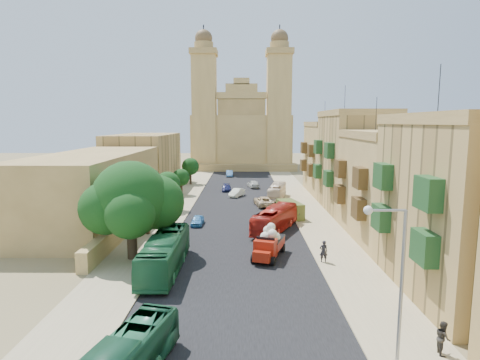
{
  "coord_description": "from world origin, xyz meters",
  "views": [
    {
      "loc": [
        0.47,
        -30.66,
        12.12
      ],
      "look_at": [
        0.0,
        26.0,
        4.0
      ],
      "focal_mm": 30.0,
      "sensor_mm": 36.0,
      "label": 1
    }
  ],
  "objects_px": {
    "street_tree_a": "(147,205)",
    "car_white_b": "(253,184)",
    "car_cream": "(264,201)",
    "church": "(242,132)",
    "olive_pickup": "(290,210)",
    "red_truck": "(269,243)",
    "ficus_tree": "(131,201)",
    "bus_red_east": "(275,219)",
    "streetlamp": "(393,267)",
    "street_tree_b": "(168,184)",
    "pedestrian_b": "(443,338)",
    "bus_green_north": "(165,253)",
    "car_blue_a": "(197,220)",
    "car_white_a": "(237,193)",
    "car_dkblue": "(226,188)",
    "pedestrian_a": "(324,251)",
    "pedestrian_c": "(300,214)",
    "street_tree_c": "(181,178)",
    "street_tree_d": "(190,167)"
  },
  "relations": [
    {
      "from": "olive_pickup",
      "to": "car_cream",
      "type": "height_order",
      "value": "olive_pickup"
    },
    {
      "from": "car_white_a",
      "to": "car_cream",
      "type": "distance_m",
      "value": 8.55
    },
    {
      "from": "pedestrian_c",
      "to": "ficus_tree",
      "type": "bearing_deg",
      "value": -36.33
    },
    {
      "from": "car_blue_a",
      "to": "olive_pickup",
      "type": "bearing_deg",
      "value": 22.31
    },
    {
      "from": "car_cream",
      "to": "church",
      "type": "bearing_deg",
      "value": -95.37
    },
    {
      "from": "car_white_a",
      "to": "pedestrian_b",
      "type": "relative_size",
      "value": 2.19
    },
    {
      "from": "pedestrian_b",
      "to": "streetlamp",
      "type": "bearing_deg",
      "value": 116.5
    },
    {
      "from": "car_white_b",
      "to": "street_tree_a",
      "type": "bearing_deg",
      "value": 56.56
    },
    {
      "from": "car_dkblue",
      "to": "car_white_b",
      "type": "xyz_separation_m",
      "value": [
        4.89,
        3.68,
        0.15
      ]
    },
    {
      "from": "olive_pickup",
      "to": "pedestrian_a",
      "type": "height_order",
      "value": "olive_pickup"
    },
    {
      "from": "ficus_tree",
      "to": "pedestrian_a",
      "type": "height_order",
      "value": "ficus_tree"
    },
    {
      "from": "streetlamp",
      "to": "red_truck",
      "type": "distance_m",
      "value": 17.53
    },
    {
      "from": "street_tree_b",
      "to": "pedestrian_a",
      "type": "xyz_separation_m",
      "value": [
        17.5,
        -20.84,
        -2.68
      ]
    },
    {
      "from": "ficus_tree",
      "to": "bus_green_north",
      "type": "distance_m",
      "value": 5.91
    },
    {
      "from": "street_tree_a",
      "to": "car_white_b",
      "type": "xyz_separation_m",
      "value": [
        12.35,
        31.72,
        -2.58
      ]
    },
    {
      "from": "ficus_tree",
      "to": "car_dkblue",
      "type": "bearing_deg",
      "value": 79.19
    },
    {
      "from": "car_blue_a",
      "to": "pedestrian_a",
      "type": "xyz_separation_m",
      "value": [
        12.5,
        -12.75,
        0.41
      ]
    },
    {
      "from": "ficus_tree",
      "to": "car_blue_a",
      "type": "xyz_separation_m",
      "value": [
        4.42,
        11.91,
        -4.67
      ]
    },
    {
      "from": "street_tree_a",
      "to": "street_tree_c",
      "type": "xyz_separation_m",
      "value": [
        0.0,
        24.0,
        -0.32
      ]
    },
    {
      "from": "bus_green_north",
      "to": "bus_red_east",
      "type": "height_order",
      "value": "bus_green_north"
    },
    {
      "from": "red_truck",
      "to": "car_white_a",
      "type": "relative_size",
      "value": 1.38
    },
    {
      "from": "pedestrian_b",
      "to": "red_truck",
      "type": "bearing_deg",
      "value": 35.96
    },
    {
      "from": "street_tree_d",
      "to": "car_white_a",
      "type": "height_order",
      "value": "street_tree_d"
    },
    {
      "from": "street_tree_a",
      "to": "streetlamp",
      "type": "relative_size",
      "value": 0.6
    },
    {
      "from": "church",
      "to": "street_tree_c",
      "type": "height_order",
      "value": "church"
    },
    {
      "from": "car_white_a",
      "to": "car_dkblue",
      "type": "bearing_deg",
      "value": 132.62
    },
    {
      "from": "street_tree_b",
      "to": "car_cream",
      "type": "distance_m",
      "value": 14.11
    },
    {
      "from": "red_truck",
      "to": "church",
      "type": "bearing_deg",
      "value": 92.15
    },
    {
      "from": "street_tree_b",
      "to": "red_truck",
      "type": "bearing_deg",
      "value": -56.93
    },
    {
      "from": "car_dkblue",
      "to": "pedestrian_a",
      "type": "height_order",
      "value": "pedestrian_a"
    },
    {
      "from": "ficus_tree",
      "to": "bus_red_east",
      "type": "bearing_deg",
      "value": 34.8
    },
    {
      "from": "church",
      "to": "street_tree_a",
      "type": "height_order",
      "value": "church"
    },
    {
      "from": "car_blue_a",
      "to": "car_white_a",
      "type": "height_order",
      "value": "car_white_a"
    },
    {
      "from": "street_tree_a",
      "to": "red_truck",
      "type": "relative_size",
      "value": 0.9
    },
    {
      "from": "streetlamp",
      "to": "car_white_a",
      "type": "height_order",
      "value": "streetlamp"
    },
    {
      "from": "street_tree_b",
      "to": "pedestrian_a",
      "type": "bearing_deg",
      "value": -49.97
    },
    {
      "from": "streetlamp",
      "to": "car_cream",
      "type": "relative_size",
      "value": 1.61
    },
    {
      "from": "car_dkblue",
      "to": "red_truck",
      "type": "bearing_deg",
      "value": -83.07
    },
    {
      "from": "street_tree_c",
      "to": "bus_red_east",
      "type": "height_order",
      "value": "street_tree_c"
    },
    {
      "from": "streetlamp",
      "to": "car_white_b",
      "type": "xyz_separation_m",
      "value": [
        -5.37,
        55.72,
        -4.48
      ]
    },
    {
      "from": "ficus_tree",
      "to": "streetlamp",
      "type": "xyz_separation_m",
      "value": [
        17.14,
        -16.01,
        -0.03
      ]
    },
    {
      "from": "church",
      "to": "red_truck",
      "type": "height_order",
      "value": "church"
    },
    {
      "from": "olive_pickup",
      "to": "streetlamp",
      "type": "bearing_deg",
      "value": -87.81
    },
    {
      "from": "car_white_a",
      "to": "street_tree_a",
      "type": "bearing_deg",
      "value": -89.46
    },
    {
      "from": "street_tree_d",
      "to": "streetlamp",
      "type": "distance_m",
      "value": 62.59
    },
    {
      "from": "street_tree_b",
      "to": "olive_pickup",
      "type": "distance_m",
      "value": 17.18
    },
    {
      "from": "street_tree_c",
      "to": "ficus_tree",
      "type": "bearing_deg",
      "value": -88.96
    },
    {
      "from": "street_tree_b",
      "to": "street_tree_c",
      "type": "bearing_deg",
      "value": 90.0
    },
    {
      "from": "olive_pickup",
      "to": "car_white_b",
      "type": "xyz_separation_m",
      "value": [
        -4.15,
        23.72,
        -0.28
      ]
    },
    {
      "from": "streetlamp",
      "to": "car_cream",
      "type": "distance_m",
      "value": 39.53
    }
  ]
}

